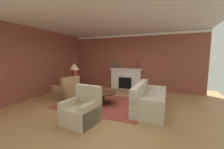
# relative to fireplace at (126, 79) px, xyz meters

# --- Properties ---
(ground_plane) EXTENTS (8.45, 8.45, 0.00)m
(ground_plane) POSITION_rel_fireplace_xyz_m (0.20, -2.91, -0.54)
(ground_plane) COLOR tan
(wall_fireplace) EXTENTS (7.10, 0.12, 2.92)m
(wall_fireplace) POSITION_rel_fireplace_xyz_m (0.20, 0.21, 0.93)
(wall_fireplace) COLOR brown
(wall_fireplace) RESTS_ON ground_plane
(wall_window) EXTENTS (0.12, 6.73, 2.92)m
(wall_window) POSITION_rel_fireplace_xyz_m (-3.11, -2.61, 0.93)
(wall_window) COLOR brown
(wall_window) RESTS_ON ground_plane
(ceiling_panel) EXTENTS (7.10, 6.73, 0.06)m
(ceiling_panel) POSITION_rel_fireplace_xyz_m (0.20, -2.61, 2.42)
(ceiling_panel) COLOR white
(crown_moulding) EXTENTS (7.10, 0.08, 0.12)m
(crown_moulding) POSITION_rel_fireplace_xyz_m (0.20, 0.13, 2.31)
(crown_moulding) COLOR white
(area_rug) EXTENTS (3.07, 2.33, 0.01)m
(area_rug) POSITION_rel_fireplace_xyz_m (-0.06, -2.64, -0.53)
(area_rug) COLOR #993D33
(area_rug) RESTS_ON ground_plane
(fireplace) EXTENTS (1.80, 0.35, 1.13)m
(fireplace) POSITION_rel_fireplace_xyz_m (0.00, 0.00, 0.00)
(fireplace) COLOR white
(fireplace) RESTS_ON ground_plane
(sofa) EXTENTS (0.93, 2.11, 0.85)m
(sofa) POSITION_rel_fireplace_xyz_m (1.61, -2.56, -0.24)
(sofa) COLOR beige
(sofa) RESTS_ON ground_plane
(armchair_near_window) EXTENTS (0.95, 0.95, 0.95)m
(armchair_near_window) POSITION_rel_fireplace_xyz_m (-1.66, -2.73, -0.23)
(armchair_near_window) COLOR #9E7A4C
(armchair_near_window) RESTS_ON ground_plane
(armchair_facing_fireplace) EXTENTS (0.88, 0.88, 0.95)m
(armchair_facing_fireplace) POSITION_rel_fireplace_xyz_m (0.12, -4.20, -0.23)
(armchair_facing_fireplace) COLOR #C1B293
(armchair_facing_fireplace) RESTS_ON ground_plane
(coffee_table) EXTENTS (1.00, 1.00, 0.45)m
(coffee_table) POSITION_rel_fireplace_xyz_m (-0.06, -2.64, -0.20)
(coffee_table) COLOR #3D2D1E
(coffee_table) RESTS_ON ground_plane
(side_table) EXTENTS (0.56, 0.56, 0.70)m
(side_table) POSITION_rel_fireplace_xyz_m (-1.83, -1.96, -0.14)
(side_table) COLOR #3D2D1E
(side_table) RESTS_ON ground_plane
(table_lamp) EXTENTS (0.44, 0.44, 0.75)m
(table_lamp) POSITION_rel_fireplace_xyz_m (-1.83, -1.96, 0.69)
(table_lamp) COLOR black
(table_lamp) RESTS_ON side_table
(vase_mantel_left) EXTENTS (0.13, 0.13, 0.36)m
(vase_mantel_left) POSITION_rel_fireplace_xyz_m (-0.55, -0.05, 0.77)
(vase_mantel_left) COLOR #33703D
(vase_mantel_left) RESTS_ON fireplace
(vase_mantel_right) EXTENTS (0.12, 0.12, 0.40)m
(vase_mantel_right) POSITION_rel_fireplace_xyz_m (0.55, -0.05, 0.79)
(vase_mantel_right) COLOR #9E3328
(vase_mantel_right) RESTS_ON fireplace
(vase_on_side_table) EXTENTS (0.18, 0.18, 0.45)m
(vase_on_side_table) POSITION_rel_fireplace_xyz_m (-1.68, -2.08, 0.39)
(vase_on_side_table) COLOR #9E3328
(vase_on_side_table) RESTS_ON side_table
(book_red_cover) EXTENTS (0.22, 0.16, 0.05)m
(book_red_cover) POSITION_rel_fireplace_xyz_m (0.04, -2.48, -0.06)
(book_red_cover) COLOR maroon
(book_red_cover) RESTS_ON coffee_table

